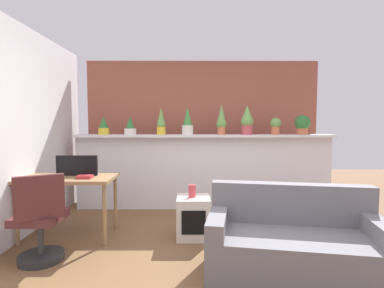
# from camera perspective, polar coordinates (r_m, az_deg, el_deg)

# --- Properties ---
(ground_plane) EXTENTS (12.00, 12.00, 0.00)m
(ground_plane) POSITION_cam_1_polar(r_m,az_deg,el_deg) (3.14, 4.01, -22.45)
(ground_plane) COLOR brown
(divider_wall) EXTENTS (4.11, 0.16, 1.17)m
(divider_wall) POSITION_cam_1_polar(r_m,az_deg,el_deg) (4.88, 2.26, -5.53)
(divider_wall) COLOR silver
(divider_wall) RESTS_ON ground
(plant_shelf) EXTENTS (4.11, 0.34, 0.04)m
(plant_shelf) POSITION_cam_1_polar(r_m,az_deg,el_deg) (4.77, 2.30, 1.59)
(plant_shelf) COLOR silver
(plant_shelf) RESTS_ON divider_wall
(brick_wall_behind) EXTENTS (4.11, 0.10, 2.50)m
(brick_wall_behind) POSITION_cam_1_polar(r_m,az_deg,el_deg) (5.41, 1.99, 2.49)
(brick_wall_behind) COLOR #9E5442
(brick_wall_behind) RESTS_ON ground
(potted_plant_0) EXTENTS (0.17, 0.17, 0.29)m
(potted_plant_0) POSITION_cam_1_polar(r_m,az_deg,el_deg) (4.96, -16.61, 3.32)
(potted_plant_0) COLOR gold
(potted_plant_0) RESTS_ON plant_shelf
(potted_plant_1) EXTENTS (0.19, 0.19, 0.29)m
(potted_plant_1) POSITION_cam_1_polar(r_m,az_deg,el_deg) (4.86, -11.79, 3.27)
(potted_plant_1) COLOR silver
(potted_plant_1) RESTS_ON plant_shelf
(potted_plant_2) EXTENTS (0.14, 0.14, 0.44)m
(potted_plant_2) POSITION_cam_1_polar(r_m,az_deg,el_deg) (4.75, -5.95, 4.15)
(potted_plant_2) COLOR gold
(potted_plant_2) RESTS_ON plant_shelf
(potted_plant_3) EXTENTS (0.18, 0.18, 0.44)m
(potted_plant_3) POSITION_cam_1_polar(r_m,az_deg,el_deg) (4.74, -0.85, 4.25)
(potted_plant_3) COLOR silver
(potted_plant_3) RESTS_ON plant_shelf
(potted_plant_4) EXTENTS (0.16, 0.16, 0.49)m
(potted_plant_4) POSITION_cam_1_polar(r_m,az_deg,el_deg) (4.77, 5.67, 4.64)
(potted_plant_4) COLOR #C66B42
(potted_plant_4) RESTS_ON plant_shelf
(potted_plant_5) EXTENTS (0.20, 0.20, 0.47)m
(potted_plant_5) POSITION_cam_1_polar(r_m,az_deg,el_deg) (4.81, 10.54, 4.50)
(potted_plant_5) COLOR #B7474C
(potted_plant_5) RESTS_ON plant_shelf
(potted_plant_6) EXTENTS (0.17, 0.17, 0.27)m
(potted_plant_6) POSITION_cam_1_polar(r_m,az_deg,el_deg) (4.93, 15.74, 3.48)
(potted_plant_6) COLOR #C66B42
(potted_plant_6) RESTS_ON plant_shelf
(potted_plant_7) EXTENTS (0.25, 0.25, 0.31)m
(potted_plant_7) POSITION_cam_1_polar(r_m,az_deg,el_deg) (5.11, 20.44, 3.63)
(potted_plant_7) COLOR #C66B42
(potted_plant_7) RESTS_ON plant_shelf
(desk) EXTENTS (1.10, 0.60, 0.75)m
(desk) POSITION_cam_1_polar(r_m,az_deg,el_deg) (3.93, -22.59, -7.04)
(desk) COLOR #99754C
(desk) RESTS_ON ground
(tv_monitor) EXTENTS (0.51, 0.04, 0.25)m
(tv_monitor) POSITION_cam_1_polar(r_m,az_deg,el_deg) (3.95, -21.23, -3.88)
(tv_monitor) COLOR black
(tv_monitor) RESTS_ON desk
(office_chair) EXTENTS (0.52, 0.52, 0.91)m
(office_chair) POSITION_cam_1_polar(r_m,az_deg,el_deg) (3.41, -27.13, -13.67)
(office_chair) COLOR #262628
(office_chair) RESTS_ON ground
(side_cube_shelf) EXTENTS (0.40, 0.41, 0.50)m
(side_cube_shelf) POSITION_cam_1_polar(r_m,az_deg,el_deg) (3.74, 0.27, -13.89)
(side_cube_shelf) COLOR silver
(side_cube_shelf) RESTS_ON ground
(vase_on_shelf) EXTENTS (0.09, 0.09, 0.15)m
(vase_on_shelf) POSITION_cam_1_polar(r_m,az_deg,el_deg) (3.66, 0.02, -8.99)
(vase_on_shelf) COLOR #CC3D47
(vase_on_shelf) RESTS_ON side_cube_shelf
(book_on_desk) EXTENTS (0.17, 0.12, 0.04)m
(book_on_desk) POSITION_cam_1_polar(r_m,az_deg,el_deg) (3.74, -19.89, -5.94)
(book_on_desk) COLOR #B22D33
(book_on_desk) RESTS_ON desk
(couch) EXTENTS (1.67, 1.02, 0.80)m
(couch) POSITION_cam_1_polar(r_m,az_deg,el_deg) (3.05, 18.93, -17.75)
(couch) COLOR slate
(couch) RESTS_ON ground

